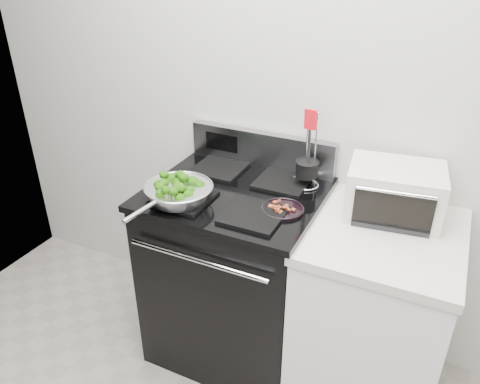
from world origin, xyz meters
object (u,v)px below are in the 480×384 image
Objects in this scene: gas_range at (236,271)px; utensil_holder at (307,173)px; bacon_plate at (283,207)px; toaster_oven at (394,192)px; skillet at (178,192)px.

utensil_holder is (0.28, 0.18, 0.53)m from gas_range.
toaster_oven reaches higher than bacon_plate.
toaster_oven is (0.40, -0.04, 0.01)m from utensil_holder.
utensil_holder is at bearing 86.41° from bacon_plate.
skillet is (-0.18, -0.20, 0.51)m from gas_range.
toaster_oven is at bearing 12.04° from gas_range.
bacon_plate is at bearing 23.24° from skillet.
gas_range is at bearing 163.64° from bacon_plate.
skillet is at bearing -165.17° from toaster_oven.
utensil_holder is at bearing 47.66° from skillet.
skillet is 0.46m from bacon_plate.
toaster_oven reaches higher than gas_range.
gas_range is 0.63m from utensil_holder.
gas_range reaches higher than bacon_plate.
skillet is 0.60m from utensil_holder.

